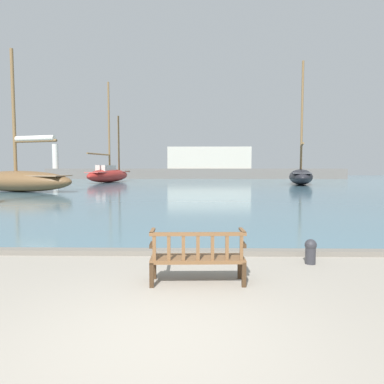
{
  "coord_description": "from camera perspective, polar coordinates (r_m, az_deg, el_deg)",
  "views": [
    {
      "loc": [
        0.46,
        -3.82,
        1.98
      ],
      "look_at": [
        0.23,
        10.0,
        1.0
      ],
      "focal_mm": 32.0,
      "sensor_mm": 36.0,
      "label": 1
    }
  ],
  "objects": [
    {
      "name": "quay_edge_kerb",
      "position": [
        7.92,
        -2.45,
        -9.97
      ],
      "size": [
        40.0,
        0.3,
        0.12
      ],
      "primitive_type": "cube",
      "color": "slate",
      "rests_on": "ground"
    },
    {
      "name": "far_breakwater",
      "position": [
        59.87,
        0.97,
        3.92
      ],
      "size": [
        52.03,
        2.4,
        6.13
      ],
      "color": "#66605B",
      "rests_on": "ground"
    },
    {
      "name": "sailboat_centre_channel",
      "position": [
        46.44,
        -13.71,
        2.92
      ],
      "size": [
        4.51,
        12.31,
        13.07
      ],
      "color": "maroon",
      "rests_on": "harbor_water"
    },
    {
      "name": "sailboat_outer_starboard",
      "position": [
        41.37,
        17.67,
        2.64
      ],
      "size": [
        4.95,
        11.72,
        14.02
      ],
      "color": "black",
      "rests_on": "harbor_water"
    },
    {
      "name": "ground_plane",
      "position": [
        4.33,
        -5.76,
        -23.16
      ],
      "size": [
        160.0,
        160.0,
        0.0
      ],
      "primitive_type": "plane",
      "color": "gray"
    },
    {
      "name": "park_bench",
      "position": [
        5.93,
        0.93,
        -10.67
      ],
      "size": [
        1.62,
        0.57,
        0.92
      ],
      "color": "#3D2A19",
      "rests_on": "ground"
    },
    {
      "name": "mooring_bollard",
      "position": [
        7.54,
        19.16,
        -9.15
      ],
      "size": [
        0.24,
        0.24,
        0.51
      ],
      "color": "#2D2D33",
      "rests_on": "ground"
    },
    {
      "name": "sailboat_outer_port",
      "position": [
        30.67,
        -26.95,
        1.97
      ],
      "size": [
        10.22,
        5.28,
        11.21
      ],
      "color": "brown",
      "rests_on": "harbor_water"
    },
    {
      "name": "harbor_water",
      "position": [
        47.86,
        0.41,
        1.72
      ],
      "size": [
        100.0,
        80.0,
        0.08
      ],
      "primitive_type": "cube",
      "color": "slate",
      "rests_on": "ground"
    }
  ]
}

